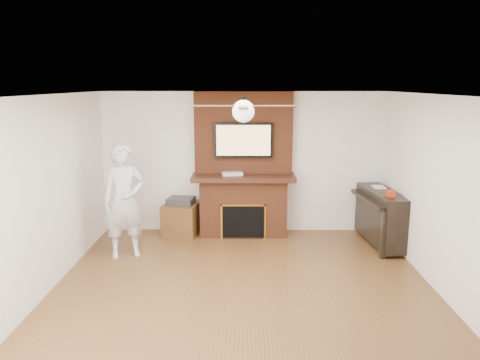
{
  "coord_description": "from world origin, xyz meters",
  "views": [
    {
      "loc": [
        0.0,
        -5.47,
        2.65
      ],
      "look_at": [
        -0.05,
        0.9,
        1.32
      ],
      "focal_mm": 35.0,
      "sensor_mm": 36.0,
      "label": 1
    }
  ],
  "objects_px": {
    "person": "(124,201)",
    "side_table": "(181,217)",
    "piano": "(381,216)",
    "fireplace": "(243,179)"
  },
  "relations": [
    {
      "from": "person",
      "to": "piano",
      "type": "height_order",
      "value": "person"
    },
    {
      "from": "side_table",
      "to": "piano",
      "type": "xyz_separation_m",
      "value": [
        3.38,
        -0.51,
        0.18
      ]
    },
    {
      "from": "person",
      "to": "piano",
      "type": "relative_size",
      "value": 1.23
    },
    {
      "from": "fireplace",
      "to": "person",
      "type": "bearing_deg",
      "value": -148.41
    },
    {
      "from": "fireplace",
      "to": "side_table",
      "type": "xyz_separation_m",
      "value": [
        -1.1,
        -0.07,
        -0.69
      ]
    },
    {
      "from": "person",
      "to": "side_table",
      "type": "bearing_deg",
      "value": 36.96
    },
    {
      "from": "fireplace",
      "to": "piano",
      "type": "xyz_separation_m",
      "value": [
        2.28,
        -0.57,
        -0.51
      ]
    },
    {
      "from": "fireplace",
      "to": "side_table",
      "type": "relative_size",
      "value": 3.72
    },
    {
      "from": "person",
      "to": "side_table",
      "type": "xyz_separation_m",
      "value": [
        0.72,
        1.05,
        -0.57
      ]
    },
    {
      "from": "side_table",
      "to": "fireplace",
      "type": "bearing_deg",
      "value": 13.59
    }
  ]
}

